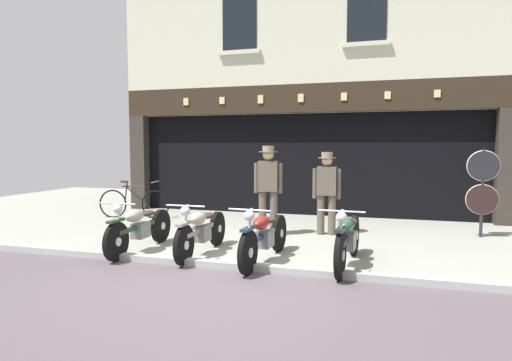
# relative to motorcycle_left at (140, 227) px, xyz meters

# --- Properties ---
(ground) EXTENTS (21.70, 22.00, 0.18)m
(ground) POSITION_rel_motorcycle_left_xyz_m (1.90, -1.63, -0.45)
(ground) COLOR gray
(shop_facade) EXTENTS (10.00, 4.42, 6.57)m
(shop_facade) POSITION_rel_motorcycle_left_xyz_m (1.90, 6.34, 1.34)
(shop_facade) COLOR black
(shop_facade) RESTS_ON ground
(motorcycle_left) EXTENTS (0.62, 2.00, 0.90)m
(motorcycle_left) POSITION_rel_motorcycle_left_xyz_m (0.00, 0.00, 0.00)
(motorcycle_left) COLOR black
(motorcycle_left) RESTS_ON ground
(motorcycle_center_left) EXTENTS (0.62, 1.97, 0.89)m
(motorcycle_center_left) POSITION_rel_motorcycle_left_xyz_m (1.09, 0.07, -0.00)
(motorcycle_center_left) COLOR black
(motorcycle_center_left) RESTS_ON ground
(motorcycle_center) EXTENTS (0.62, 2.04, 0.91)m
(motorcycle_center) POSITION_rel_motorcycle_left_xyz_m (2.19, -0.07, 0.00)
(motorcycle_center) COLOR black
(motorcycle_center) RESTS_ON ground
(motorcycle_center_right) EXTENTS (0.62, 2.03, 0.92)m
(motorcycle_center_right) POSITION_rel_motorcycle_left_xyz_m (3.42, 0.06, 0.01)
(motorcycle_center_right) COLOR black
(motorcycle_center_right) RESTS_ON ground
(salesman_left) EXTENTS (0.56, 0.37, 1.77)m
(salesman_left) POSITION_rel_motorcycle_left_xyz_m (1.74, 1.86, 0.59)
(salesman_left) COLOR brown
(salesman_left) RESTS_ON ground
(shopkeeper_center) EXTENTS (0.56, 0.36, 1.65)m
(shopkeeper_center) POSITION_rel_motorcycle_left_xyz_m (2.82, 2.29, 0.50)
(shopkeeper_center) COLOR brown
(shopkeeper_center) RESTS_ON ground
(tyre_sign_pole) EXTENTS (0.60, 0.06, 1.71)m
(tyre_sign_pole) POSITION_rel_motorcycle_left_xyz_m (5.74, 2.88, 0.62)
(tyre_sign_pole) COLOR #232328
(tyre_sign_pole) RESTS_ON ground
(advert_board_near) EXTENTS (0.66, 0.03, 0.90)m
(advert_board_near) POSITION_rel_motorcycle_left_xyz_m (0.39, 4.75, 1.49)
(advert_board_near) COLOR silver
(leaning_bicycle) EXTENTS (1.79, 0.50, 0.94)m
(leaning_bicycle) POSITION_rel_motorcycle_left_xyz_m (-2.00, 3.00, -0.04)
(leaning_bicycle) COLOR black
(leaning_bicycle) RESTS_ON ground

